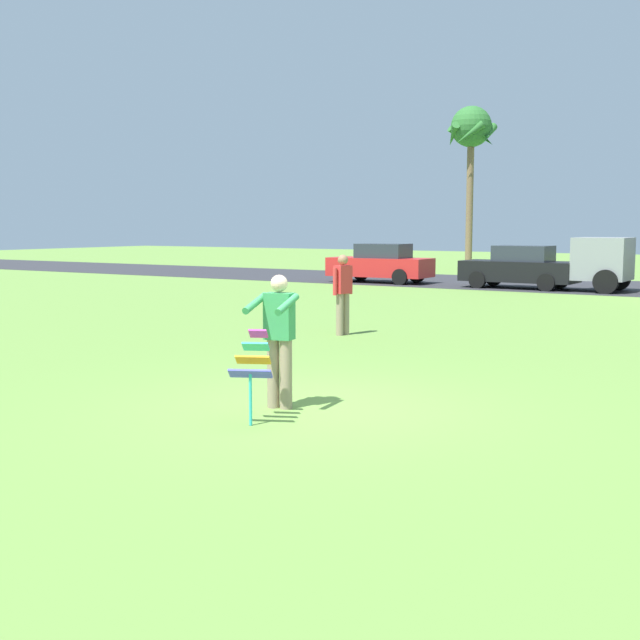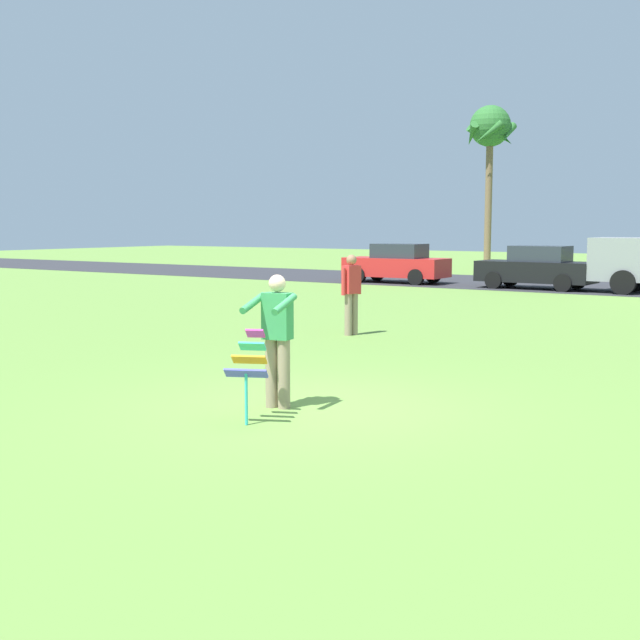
{
  "view_description": "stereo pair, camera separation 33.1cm",
  "coord_description": "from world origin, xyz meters",
  "px_view_note": "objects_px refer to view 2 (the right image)",
  "views": [
    {
      "loc": [
        5.47,
        -8.79,
        2.36
      ],
      "look_at": [
        -0.36,
        0.74,
        1.05
      ],
      "focal_mm": 45.53,
      "sensor_mm": 36.0,
      "label": 1
    },
    {
      "loc": [
        5.74,
        -8.61,
        2.36
      ],
      "look_at": [
        -0.36,
        0.74,
        1.05
      ],
      "focal_mm": 45.53,
      "sensor_mm": 36.0,
      "label": 2
    }
  ],
  "objects_px": {
    "kite_held": "(249,362)",
    "parked_car_red": "(397,264)",
    "person_walker_far": "(351,292)",
    "person_kite_flyer": "(277,335)",
    "parked_car_black": "(537,268)",
    "palm_tree_left_near": "(490,133)"
  },
  "relations": [
    {
      "from": "person_kite_flyer",
      "to": "palm_tree_left_near",
      "type": "distance_m",
      "value": 34.03
    },
    {
      "from": "parked_car_red",
      "to": "palm_tree_left_near",
      "type": "distance_m",
      "value": 12.55
    },
    {
      "from": "person_kite_flyer",
      "to": "person_walker_far",
      "type": "height_order",
      "value": "same"
    },
    {
      "from": "person_kite_flyer",
      "to": "parked_car_black",
      "type": "height_order",
      "value": "person_kite_flyer"
    },
    {
      "from": "parked_car_black",
      "to": "person_kite_flyer",
      "type": "bearing_deg",
      "value": -80.38
    },
    {
      "from": "person_kite_flyer",
      "to": "parked_car_black",
      "type": "distance_m",
      "value": 21.45
    },
    {
      "from": "parked_car_black",
      "to": "palm_tree_left_near",
      "type": "bearing_deg",
      "value": 119.82
    },
    {
      "from": "parked_car_red",
      "to": "person_kite_flyer",
      "type": "bearing_deg",
      "value": -66.01
    },
    {
      "from": "palm_tree_left_near",
      "to": "person_walker_far",
      "type": "bearing_deg",
      "value": -74.63
    },
    {
      "from": "parked_car_red",
      "to": "kite_held",
      "type": "bearing_deg",
      "value": -66.42
    },
    {
      "from": "parked_car_black",
      "to": "kite_held",
      "type": "bearing_deg",
      "value": -80.32
    },
    {
      "from": "kite_held",
      "to": "parked_car_black",
      "type": "relative_size",
      "value": 0.26
    },
    {
      "from": "parked_car_red",
      "to": "palm_tree_left_near",
      "type": "xyz_separation_m",
      "value": [
        -0.4,
        10.87,
        6.27
      ]
    },
    {
      "from": "kite_held",
      "to": "parked_car_red",
      "type": "bearing_deg",
      "value": 113.58
    },
    {
      "from": "person_kite_flyer",
      "to": "palm_tree_left_near",
      "type": "bearing_deg",
      "value": 107.04
    },
    {
      "from": "person_kite_flyer",
      "to": "parked_car_black",
      "type": "xyz_separation_m",
      "value": [
        -3.58,
        21.15,
        -0.18
      ]
    },
    {
      "from": "parked_car_black",
      "to": "person_walker_far",
      "type": "xyz_separation_m",
      "value": [
        0.77,
        -14.61,
        0.16
      ]
    },
    {
      "from": "kite_held",
      "to": "person_walker_far",
      "type": "relative_size",
      "value": 0.63
    },
    {
      "from": "palm_tree_left_near",
      "to": "person_walker_far",
      "type": "relative_size",
      "value": 4.89
    },
    {
      "from": "person_kite_flyer",
      "to": "parked_car_red",
      "type": "relative_size",
      "value": 0.41
    },
    {
      "from": "kite_held",
      "to": "parked_car_black",
      "type": "bearing_deg",
      "value": 99.68
    },
    {
      "from": "kite_held",
      "to": "person_walker_far",
      "type": "xyz_separation_m",
      "value": [
        -2.96,
        7.31,
        0.21
      ]
    }
  ]
}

